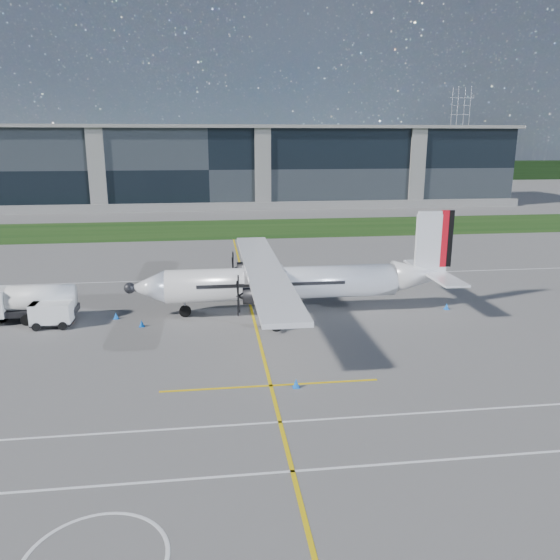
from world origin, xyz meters
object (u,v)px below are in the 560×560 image
at_px(fuel_tanker_truck, 21,304).
at_px(safety_cone_fwd, 116,316).
at_px(pylon_east, 459,133).
at_px(safety_cone_tail, 447,306).
at_px(baggage_tug, 52,315).
at_px(safety_cone_portwing, 296,383).
at_px(ground_crew_person, 71,310).
at_px(safety_cone_stbdwing, 254,270).
at_px(turboprop_aircraft, 294,264).
at_px(safety_cone_nose_port, 142,323).

bearing_deg(fuel_tanker_truck, safety_cone_fwd, -2.94).
distance_m(pylon_east, safety_cone_fwd, 170.94).
bearing_deg(safety_cone_fwd, safety_cone_tail, -1.99).
distance_m(baggage_tug, safety_cone_portwing, 19.84).
height_order(safety_cone_tail, safety_cone_portwing, same).
distance_m(ground_crew_person, safety_cone_stbdwing, 20.00).
distance_m(ground_crew_person, safety_cone_portwing, 19.48).
relative_size(turboprop_aircraft, safety_cone_portwing, 51.76).
height_order(fuel_tanker_truck, safety_cone_tail, fuel_tanker_truck).
xyz_separation_m(ground_crew_person, safety_cone_stbdwing, (14.59, 13.67, -0.74)).
distance_m(fuel_tanker_truck, safety_cone_fwd, 6.87).
distance_m(safety_cone_stbdwing, safety_cone_fwd, 17.52).
relative_size(safety_cone_tail, safety_cone_fwd, 1.00).
bearing_deg(safety_cone_stbdwing, pylon_east, 58.14).
bearing_deg(safety_cone_fwd, safety_cone_stbdwing, 49.00).
bearing_deg(safety_cone_fwd, pylon_east, 57.20).
relative_size(safety_cone_nose_port, safety_cone_tail, 1.00).
xyz_separation_m(safety_cone_tail, safety_cone_fwd, (-25.58, 0.89, 0.00)).
bearing_deg(baggage_tug, safety_cone_tail, 0.69).
height_order(safety_cone_fwd, safety_cone_portwing, same).
height_order(pylon_east, fuel_tanker_truck, pylon_east).
bearing_deg(fuel_tanker_truck, safety_cone_portwing, -36.48).
distance_m(safety_cone_tail, safety_cone_stbdwing, 19.94).
bearing_deg(pylon_east, safety_cone_portwing, -117.28).
distance_m(fuel_tanker_truck, ground_crew_person, 3.78).
height_order(turboprop_aircraft, fuel_tanker_truck, turboprop_aircraft).
distance_m(baggage_tug, safety_cone_tail, 29.80).
height_order(turboprop_aircraft, safety_cone_stbdwing, turboprop_aircraft).
distance_m(pylon_east, ground_crew_person, 172.94).
bearing_deg(safety_cone_nose_port, safety_cone_fwd, 136.10).
relative_size(baggage_tug, ground_crew_person, 1.49).
bearing_deg(fuel_tanker_truck, pylon_east, 55.26).
bearing_deg(fuel_tanker_truck, baggage_tug, -31.89).
height_order(ground_crew_person, safety_cone_stbdwing, ground_crew_person).
bearing_deg(ground_crew_person, safety_cone_portwing, -142.47).
distance_m(safety_cone_stbdwing, safety_cone_portwing, 26.45).
height_order(turboprop_aircraft, safety_cone_fwd, turboprop_aircraft).
relative_size(ground_crew_person, safety_cone_fwd, 3.97).
bearing_deg(turboprop_aircraft, safety_cone_stbdwing, 98.36).
bearing_deg(pylon_east, turboprop_aircraft, -118.80).
bearing_deg(safety_cone_tail, fuel_tanker_truck, 177.81).
height_order(fuel_tanker_truck, safety_cone_nose_port, fuel_tanker_truck).
relative_size(pylon_east, safety_cone_nose_port, 60.00).
relative_size(safety_cone_fwd, safety_cone_portwing, 1.00).
bearing_deg(safety_cone_tail, safety_cone_nose_port, -177.19).
height_order(safety_cone_stbdwing, safety_cone_portwing, same).
bearing_deg(pylon_east, safety_cone_fwd, -122.80).
relative_size(turboprop_aircraft, safety_cone_tail, 51.76).
bearing_deg(safety_cone_tail, baggage_tug, -179.31).
bearing_deg(safety_cone_fwd, baggage_tug, -163.51).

